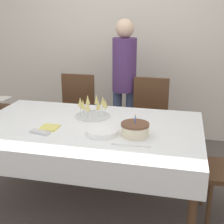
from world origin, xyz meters
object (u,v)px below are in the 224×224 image
Objects in this scene: dining_chair_far_right at (149,117)px; birthday_cake at (135,129)px; dining_chair_far_left at (76,112)px; champagne_tray at (93,107)px; high_chair at (1,114)px; person_standing at (124,75)px; plate_stack_main at (102,132)px.

dining_chair_far_right is 1.08m from birthday_cake.
champagne_tray is (0.41, -0.67, 0.29)m from dining_chair_far_left.
high_chair is (-1.79, 0.93, -0.31)m from birthday_cake.
dining_chair_far_left is at bearing 180.00° from dining_chair_far_right.
dining_chair_far_right reaches higher than champagne_tray.
birthday_cake is at bearing -50.28° from dining_chair_far_left.
person_standing reaches higher than champagne_tray.
high_chair is (-1.79, -0.13, -0.05)m from dining_chair_far_right.
dining_chair_far_right is at bearing -32.18° from person_standing.
champagne_tray is (-0.46, 0.38, 0.04)m from birthday_cake.
birthday_cake is at bearing -89.91° from dining_chair_far_right.
dining_chair_far_left is at bearing -159.16° from person_standing.
champagne_tray is 0.21× the size of person_standing.
dining_chair_far_left is 1.26m from plate_stack_main.
dining_chair_far_right is 2.92× the size of champagne_tray.
birthday_cake is 0.68× the size of champagne_tray.
person_standing is 2.26× the size of high_chair.
plate_stack_main is at bearing -87.07° from person_standing.
dining_chair_far_left is at bearing 119.45° from plate_stack_main.
high_chair is at bearing -176.01° from dining_chair_far_right.
high_chair is at bearing 152.69° from birthday_cake.
plate_stack_main is 1.82m from high_chair.
person_standing is 1.57m from high_chair.
dining_chair_far_right is 4.30× the size of birthday_cake.
dining_chair_far_right is 1.37× the size of high_chair.
dining_chair_far_left reaches higher than champagne_tray.
person_standing reaches higher than high_chair.
champagne_tray is 0.46m from plate_stack_main.
dining_chair_far_left is 0.61× the size of person_standing.
dining_chair_far_right is at bearing -0.00° from dining_chair_far_left.
dining_chair_far_left is at bearing 129.72° from birthday_cake.
person_standing is at bearing 20.84° from dining_chair_far_left.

